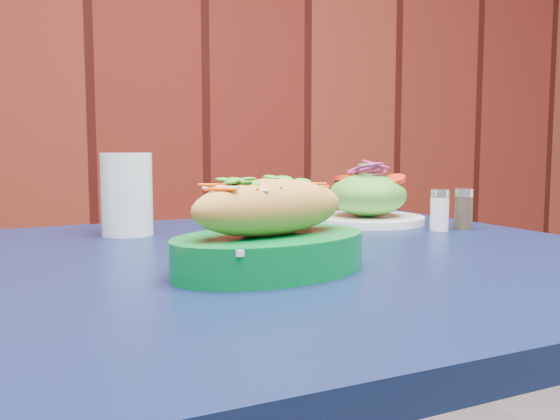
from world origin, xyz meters
name	(u,v)px	position (x,y,z in m)	size (l,w,h in m)	color
cafe_table	(313,318)	(0.16, 1.50, 0.66)	(0.87, 0.87, 0.75)	black
banh_mi_basket	(270,233)	(0.06, 1.39, 0.79)	(0.26, 0.21, 0.11)	#00712A
salad_plate	(367,200)	(0.36, 1.72, 0.79)	(0.20, 0.20, 0.11)	white
water_glass	(127,194)	(-0.04, 1.72, 0.81)	(0.08, 0.08, 0.12)	silver
salt_shaker	(440,210)	(0.42, 1.60, 0.78)	(0.03, 0.03, 0.06)	white
pepper_shaker	(463,209)	(0.47, 1.60, 0.78)	(0.03, 0.03, 0.06)	#3F3326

